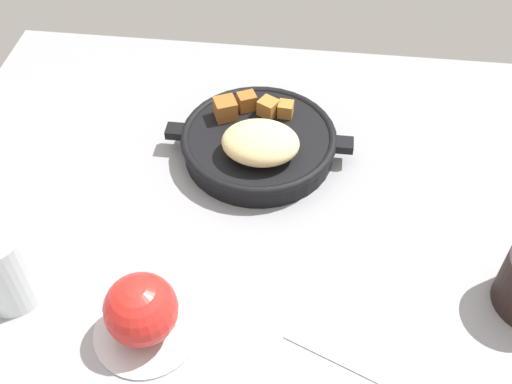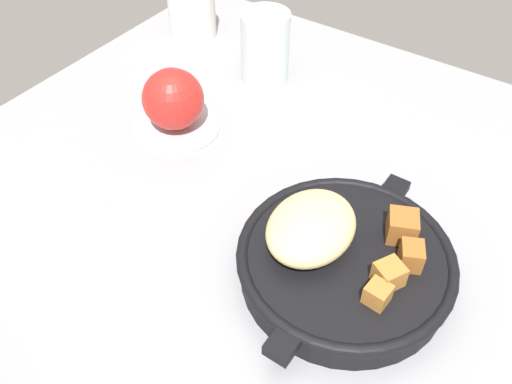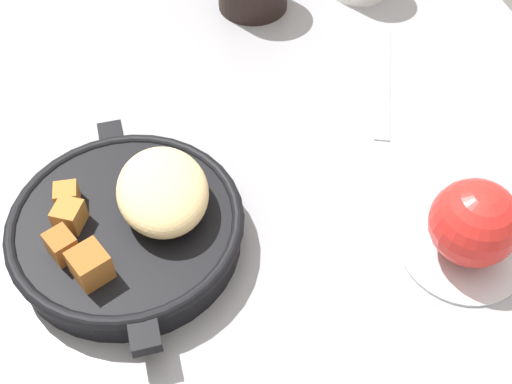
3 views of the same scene
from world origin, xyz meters
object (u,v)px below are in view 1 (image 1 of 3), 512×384
Objects in this scene: butter_knife at (372,372)px; red_apple at (141,310)px; water_glass_tall at (3,266)px; cast_iron_skillet at (259,141)px.

red_apple is at bearing 17.64° from butter_knife.
red_apple is 16.29cm from water_glass_tall.
water_glass_tall reaches higher than cast_iron_skillet.
water_glass_tall reaches higher than red_apple.
water_glass_tall is at bearing 14.97° from butter_knife.
butter_knife is at bearing 172.78° from water_glass_tall.
butter_knife is at bearing 175.46° from red_apple.
cast_iron_skillet is at bearing -107.19° from red_apple.
red_apple is at bearing 72.81° from cast_iron_skillet.
butter_knife is 40.81cm from water_glass_tall.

